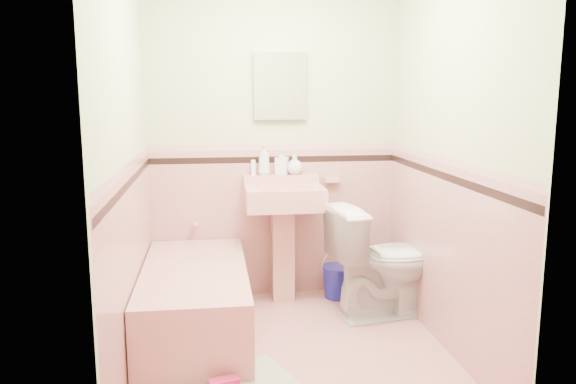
{
  "coord_description": "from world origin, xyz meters",
  "views": [
    {
      "loc": [
        -0.5,
        -3.41,
        1.65
      ],
      "look_at": [
        0.0,
        0.25,
        1.0
      ],
      "focal_mm": 35.37,
      "sensor_mm": 36.0,
      "label": 1
    }
  ],
  "objects": [
    {
      "name": "floor",
      "position": [
        0.0,
        0.0,
        0.0
      ],
      "size": [
        2.2,
        2.2,
        0.0
      ],
      "primitive_type": "plane",
      "color": "#D08C88",
      "rests_on": "ground"
    },
    {
      "name": "wall_back",
      "position": [
        0.0,
        1.1,
        1.25
      ],
      "size": [
        2.5,
        0.0,
        2.5
      ],
      "primitive_type": "plane",
      "rotation": [
        1.57,
        0.0,
        0.0
      ],
      "color": "#F8EECA",
      "rests_on": "ground"
    },
    {
      "name": "wall_front",
      "position": [
        0.0,
        -1.1,
        1.25
      ],
      "size": [
        2.5,
        0.0,
        2.5
      ],
      "primitive_type": "plane",
      "rotation": [
        -1.57,
        0.0,
        0.0
      ],
      "color": "#F8EECA",
      "rests_on": "ground"
    },
    {
      "name": "wall_left",
      "position": [
        -1.0,
        0.0,
        1.25
      ],
      "size": [
        0.0,
        2.5,
        2.5
      ],
      "primitive_type": "plane",
      "rotation": [
        1.57,
        0.0,
        1.57
      ],
      "color": "#F8EECA",
      "rests_on": "ground"
    },
    {
      "name": "wall_right",
      "position": [
        1.0,
        0.0,
        1.25
      ],
      "size": [
        0.0,
        2.5,
        2.5
      ],
      "primitive_type": "plane",
      "rotation": [
        1.57,
        0.0,
        -1.57
      ],
      "color": "#F8EECA",
      "rests_on": "ground"
    },
    {
      "name": "wainscot_back",
      "position": [
        0.0,
        1.09,
        0.6
      ],
      "size": [
        2.0,
        0.0,
        2.0
      ],
      "primitive_type": "plane",
      "rotation": [
        1.57,
        0.0,
        0.0
      ],
      "color": "#D3918D",
      "rests_on": "ground"
    },
    {
      "name": "wainscot_front",
      "position": [
        0.0,
        -1.09,
        0.6
      ],
      "size": [
        2.0,
        0.0,
        2.0
      ],
      "primitive_type": "plane",
      "rotation": [
        -1.57,
        0.0,
        0.0
      ],
      "color": "#D3918D",
      "rests_on": "ground"
    },
    {
      "name": "wainscot_left",
      "position": [
        -0.99,
        0.0,
        0.6
      ],
      "size": [
        0.0,
        2.2,
        2.2
      ],
      "primitive_type": "plane",
      "rotation": [
        1.57,
        0.0,
        1.57
      ],
      "color": "#D3918D",
      "rests_on": "ground"
    },
    {
      "name": "wainscot_right",
      "position": [
        0.99,
        0.0,
        0.6
      ],
      "size": [
        0.0,
        2.2,
        2.2
      ],
      "primitive_type": "plane",
      "rotation": [
        1.57,
        0.0,
        -1.57
      ],
      "color": "#D3918D",
      "rests_on": "ground"
    },
    {
      "name": "accent_back",
      "position": [
        0.0,
        1.08,
        1.12
      ],
      "size": [
        2.0,
        0.0,
        2.0
      ],
      "primitive_type": "plane",
      "rotation": [
        1.57,
        0.0,
        0.0
      ],
      "color": "black",
      "rests_on": "ground"
    },
    {
      "name": "accent_front",
      "position": [
        0.0,
        -1.08,
        1.12
      ],
      "size": [
        2.0,
        0.0,
        2.0
      ],
      "primitive_type": "plane",
      "rotation": [
        -1.57,
        0.0,
        0.0
      ],
      "color": "black",
      "rests_on": "ground"
    },
    {
      "name": "accent_left",
      "position": [
        -0.98,
        0.0,
        1.12
      ],
      "size": [
        0.0,
        2.2,
        2.2
      ],
      "primitive_type": "plane",
      "rotation": [
        1.57,
        0.0,
        1.57
      ],
      "color": "black",
      "rests_on": "ground"
    },
    {
      "name": "accent_right",
      "position": [
        0.98,
        0.0,
        1.12
      ],
      "size": [
        0.0,
        2.2,
        2.2
      ],
      "primitive_type": "plane",
      "rotation": [
        1.57,
        0.0,
        -1.57
      ],
      "color": "black",
      "rests_on": "ground"
    },
    {
      "name": "cap_back",
      "position": [
        0.0,
        1.08,
        1.22
      ],
      "size": [
        2.0,
        0.0,
        2.0
      ],
      "primitive_type": "plane",
      "rotation": [
        1.57,
        0.0,
        0.0
      ],
      "color": "#D09091",
      "rests_on": "ground"
    },
    {
      "name": "cap_front",
      "position": [
        0.0,
        -1.08,
        1.22
      ],
      "size": [
        2.0,
        0.0,
        2.0
      ],
      "primitive_type": "plane",
      "rotation": [
        -1.57,
        0.0,
        0.0
      ],
      "color": "#D09091",
      "rests_on": "ground"
    },
    {
      "name": "cap_left",
      "position": [
        -0.98,
        0.0,
        1.22
      ],
      "size": [
        0.0,
        2.2,
        2.2
      ],
      "primitive_type": "plane",
      "rotation": [
        1.57,
        0.0,
        1.57
      ],
      "color": "#D09091",
      "rests_on": "ground"
    },
    {
      "name": "cap_right",
      "position": [
        0.98,
        0.0,
        1.22
      ],
      "size": [
        0.0,
        2.2,
        2.2
      ],
      "primitive_type": "plane",
      "rotation": [
        1.57,
        0.0,
        -1.57
      ],
      "color": "#D09091",
      "rests_on": "ground"
    },
    {
      "name": "bathtub",
      "position": [
        -0.63,
        0.33,
        0.23
      ],
      "size": [
        0.7,
        1.5,
        0.45
      ],
      "primitive_type": "cube",
      "color": "tan",
      "rests_on": "floor"
    },
    {
      "name": "tub_faucet",
      "position": [
        -0.63,
        1.05,
        0.63
      ],
      "size": [
        0.04,
        0.12,
        0.04
      ],
      "primitive_type": "cylinder",
      "rotation": [
        1.57,
        0.0,
        0.0
      ],
      "color": "silver",
      "rests_on": "wall_back"
    },
    {
      "name": "sink",
      "position": [
        0.05,
        0.86,
        0.47
      ],
      "size": [
        0.6,
        0.49,
        0.94
      ],
      "primitive_type": null,
      "color": "tan",
      "rests_on": "floor"
    },
    {
      "name": "sink_faucet",
      "position": [
        0.05,
        1.0,
        0.95
      ],
      "size": [
        0.02,
        0.02,
        0.1
      ],
      "primitive_type": "cylinder",
      "color": "silver",
      "rests_on": "sink"
    },
    {
      "name": "medicine_cabinet",
      "position": [
        0.05,
        1.07,
        1.7
      ],
      "size": [
        0.41,
        0.04,
        0.52
      ],
      "primitive_type": "cube",
      "color": "white",
      "rests_on": "wall_back"
    },
    {
      "name": "soap_dish",
      "position": [
        0.47,
        1.06,
        0.95
      ],
      "size": [
        0.12,
        0.07,
        0.04
      ],
      "primitive_type": "cube",
      "color": "tan",
      "rests_on": "wall_back"
    },
    {
      "name": "soap_bottle_left",
      "position": [
        -0.08,
        1.04,
        1.12
      ],
      "size": [
        0.12,
        0.12,
        0.24
      ],
      "primitive_type": "imported",
      "rotation": [
        0.0,
        0.0,
        -0.36
      ],
      "color": "#B2B2B2",
      "rests_on": "sink"
    },
    {
      "name": "soap_bottle_mid",
      "position": [
        0.06,
        1.04,
        1.11
      ],
      "size": [
        0.12,
        0.12,
        0.2
      ],
      "primitive_type": "imported",
      "rotation": [
        0.0,
        0.0,
        -0.36
      ],
      "color": "#B2B2B2",
      "rests_on": "sink"
    },
    {
      "name": "soap_bottle_right",
      "position": [
        0.16,
        1.04,
        1.09
      ],
      "size": [
        0.16,
        0.16,
        0.16
      ],
      "primitive_type": "imported",
      "rotation": [
        0.0,
        0.0,
        0.35
      ],
      "color": "#B2B2B2",
      "rests_on": "sink"
    },
    {
      "name": "tube",
      "position": [
        -0.17,
        1.04,
        1.06
      ],
      "size": [
        0.04,
        0.04,
        0.12
      ],
      "primitive_type": "cylinder",
      "rotation": [
        0.0,
        0.0,
        0.21
      ],
      "color": "white",
      "rests_on": "sink"
    },
    {
      "name": "toilet",
      "position": [
        0.77,
        0.5,
        0.42
      ],
      "size": [
        0.9,
        0.6,
        0.85
      ],
      "primitive_type": "imported",
      "rotation": [
        0.0,
        0.0,
        1.73
      ],
      "color": "white",
      "rests_on": "floor"
    },
    {
      "name": "bucket",
      "position": [
        0.5,
        0.91,
        0.13
      ],
      "size": [
        0.34,
        0.34,
        0.26
      ],
      "primitive_type": null,
      "rotation": [
        0.0,
        0.0,
        0.38
      ],
      "color": "#181C95",
      "rests_on": "floor"
    },
    {
      "name": "shoe",
      "position": [
        -0.46,
        -0.5,
        0.06
      ],
      "size": [
        0.18,
        0.12,
        0.07
      ],
      "primitive_type": "cube",
      "rotation": [
        0.0,
        0.0,
        0.26
      ],
      "color": "#BF1E59",
      "rests_on": "bath_mat"
    }
  ]
}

